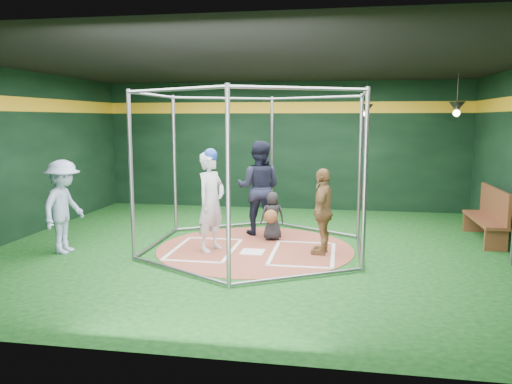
% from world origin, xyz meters
% --- Properties ---
extents(room_shell, '(10.10, 9.10, 3.53)m').
position_xyz_m(room_shell, '(0.00, 0.01, 1.75)').
color(room_shell, '#0D3B10').
rests_on(room_shell, ground).
extents(clay_disc, '(3.80, 3.80, 0.01)m').
position_xyz_m(clay_disc, '(0.00, 0.00, 0.01)').
color(clay_disc, '#984C37').
rests_on(clay_disc, ground).
extents(home_plate, '(0.43, 0.43, 0.01)m').
position_xyz_m(home_plate, '(0.00, -0.30, 0.02)').
color(home_plate, white).
rests_on(home_plate, clay_disc).
extents(batter_box_left, '(1.17, 1.77, 0.01)m').
position_xyz_m(batter_box_left, '(-0.95, -0.25, 0.02)').
color(batter_box_left, white).
rests_on(batter_box_left, clay_disc).
extents(batter_box_right, '(1.17, 1.77, 0.01)m').
position_xyz_m(batter_box_right, '(0.95, -0.25, 0.02)').
color(batter_box_right, white).
rests_on(batter_box_right, clay_disc).
extents(batting_cage, '(4.05, 4.67, 3.00)m').
position_xyz_m(batting_cage, '(-0.00, -0.00, 1.50)').
color(batting_cage, gray).
rests_on(batting_cage, ground).
extents(pendant_lamp_near, '(0.34, 0.34, 0.90)m').
position_xyz_m(pendant_lamp_near, '(2.20, 3.60, 2.74)').
color(pendant_lamp_near, black).
rests_on(pendant_lamp_near, room_shell).
extents(pendant_lamp_far, '(0.34, 0.34, 0.90)m').
position_xyz_m(pendant_lamp_far, '(4.00, 2.00, 2.74)').
color(pendant_lamp_far, black).
rests_on(pendant_lamp_far, room_shell).
extents(batter_figure, '(0.68, 0.81, 1.95)m').
position_xyz_m(batter_figure, '(-0.79, -0.29, 0.98)').
color(batter_figure, '#B8B8BF').
rests_on(batter_figure, clay_disc).
extents(visitor_leopard, '(0.53, 0.98, 1.59)m').
position_xyz_m(visitor_leopard, '(1.30, -0.15, 0.81)').
color(visitor_leopard, '#AE824A').
rests_on(visitor_leopard, clay_disc).
extents(catcher_figure, '(0.57, 0.62, 1.01)m').
position_xyz_m(catcher_figure, '(0.23, 0.72, 0.52)').
color(catcher_figure, black).
rests_on(catcher_figure, clay_disc).
extents(umpire, '(1.01, 0.80, 2.03)m').
position_xyz_m(umpire, '(-0.13, 1.22, 1.02)').
color(umpire, black).
rests_on(umpire, clay_disc).
extents(bystander_blue, '(0.68, 1.15, 1.75)m').
position_xyz_m(bystander_blue, '(-3.48, -0.87, 0.88)').
color(bystander_blue, '#96A9C6').
rests_on(bystander_blue, ground).
extents(dugout_bench, '(0.44, 1.89, 1.10)m').
position_xyz_m(dugout_bench, '(4.64, 1.45, 0.56)').
color(dugout_bench, brown).
rests_on(dugout_bench, ground).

